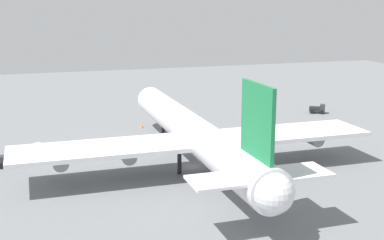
% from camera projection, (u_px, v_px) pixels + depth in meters
% --- Properties ---
extents(ground_plane, '(266.87, 266.87, 0.00)m').
position_uv_depth(ground_plane, '(192.00, 166.00, 89.22)').
color(ground_plane, slate).
extents(cargo_airplane, '(66.72, 60.69, 18.49)m').
position_uv_depth(cargo_airplane, '(193.00, 133.00, 87.36)').
color(cargo_airplane, silver).
rests_on(cargo_airplane, ground_plane).
extents(catering_truck, '(4.04, 4.07, 2.29)m').
position_uv_depth(catering_truck, '(42.00, 149.00, 96.16)').
color(catering_truck, silver).
rests_on(catering_truck, ground_plane).
extents(maintenance_van, '(3.73, 4.28, 2.39)m').
position_uv_depth(maintenance_van, '(318.00, 109.00, 131.71)').
color(maintenance_van, '#333338').
rests_on(maintenance_van, ground_plane).
extents(safety_cone_nose, '(0.56, 0.56, 0.80)m').
position_uv_depth(safety_cone_nose, '(142.00, 126.00, 116.32)').
color(safety_cone_nose, orange).
rests_on(safety_cone_nose, ground_plane).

